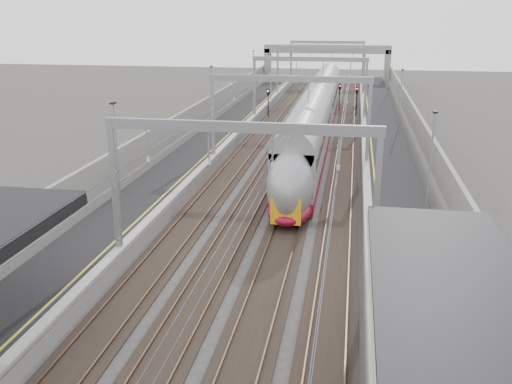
% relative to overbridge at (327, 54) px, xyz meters
% --- Properties ---
extents(platform_left, '(4.00, 120.00, 1.00)m').
position_rel_overbridge_xyz_m(platform_left, '(-8.00, -55.00, -4.81)').
color(platform_left, black).
rests_on(platform_left, ground).
extents(platform_right, '(4.00, 120.00, 1.00)m').
position_rel_overbridge_xyz_m(platform_right, '(8.00, -55.00, -4.81)').
color(platform_right, black).
rests_on(platform_right, ground).
extents(tracks, '(11.40, 140.00, 0.20)m').
position_rel_overbridge_xyz_m(tracks, '(0.00, -55.00, -5.26)').
color(tracks, black).
rests_on(tracks, ground).
extents(overhead_line, '(13.00, 140.00, 6.60)m').
position_rel_overbridge_xyz_m(overhead_line, '(0.00, -48.38, 0.83)').
color(overhead_line, gray).
rests_on(overhead_line, platform_left).
extents(overbridge, '(22.00, 2.20, 6.90)m').
position_rel_overbridge_xyz_m(overbridge, '(0.00, 0.00, 0.00)').
color(overbridge, gray).
rests_on(overbridge, ground).
extents(wall_left, '(0.30, 120.00, 3.20)m').
position_rel_overbridge_xyz_m(wall_left, '(-11.20, -55.00, -3.71)').
color(wall_left, gray).
rests_on(wall_left, ground).
extents(wall_right, '(0.30, 120.00, 3.20)m').
position_rel_overbridge_xyz_m(wall_right, '(11.20, -55.00, -3.71)').
color(wall_right, gray).
rests_on(wall_right, ground).
extents(train, '(2.82, 51.33, 4.45)m').
position_rel_overbridge_xyz_m(train, '(1.50, -48.47, -3.13)').
color(train, maroon).
rests_on(train, ground).
extents(signal_green, '(0.32, 0.32, 3.48)m').
position_rel_overbridge_xyz_m(signal_green, '(-5.20, -34.54, -2.89)').
color(signal_green, black).
rests_on(signal_green, ground).
extents(signal_red_near, '(0.32, 0.32, 3.48)m').
position_rel_overbridge_xyz_m(signal_red_near, '(3.20, -27.64, -2.89)').
color(signal_red_near, black).
rests_on(signal_red_near, ground).
extents(signal_red_far, '(0.32, 0.32, 3.48)m').
position_rel_overbridge_xyz_m(signal_red_far, '(5.40, -30.57, -2.89)').
color(signal_red_far, black).
rests_on(signal_red_far, ground).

